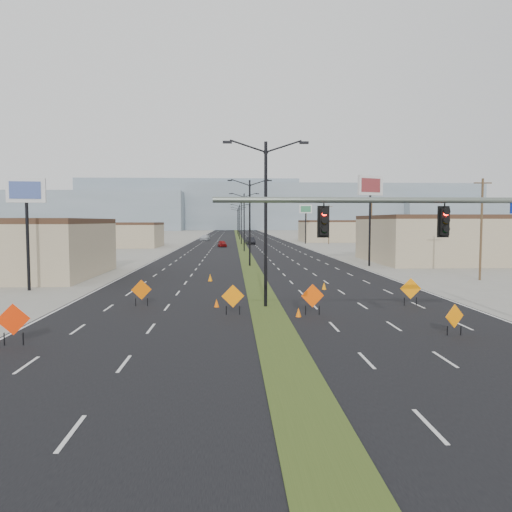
{
  "coord_description": "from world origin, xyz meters",
  "views": [
    {
      "loc": [
        -2.01,
        -18.16,
        5.24
      ],
      "look_at": [
        -0.63,
        11.01,
        3.2
      ],
      "focal_mm": 35.0,
      "sensor_mm": 36.0,
      "label": 1
    }
  ],
  "objects_px": {
    "streetlight_2": "(244,220)",
    "streetlight_0": "(266,218)",
    "streetlight_6": "(238,221)",
    "pole_sign_east_near": "(370,192)",
    "cone_0": "(217,303)",
    "streetlight_1": "(250,220)",
    "car_far": "(205,238)",
    "signal_mast": "(488,232)",
    "car_mid": "(250,241)",
    "streetlight_5": "(238,221)",
    "construction_sign_3": "(313,297)",
    "cone_3": "(210,278)",
    "car_left": "(222,244)",
    "pole_sign_east_far": "(306,212)",
    "streetlight_3": "(241,220)",
    "construction_sign_4": "(411,290)",
    "construction_sign_1": "(141,291)",
    "streetlight_4": "(240,221)",
    "cone_2": "(324,286)",
    "cone_1": "(298,312)",
    "construction_sign_5": "(454,317)",
    "construction_sign_2": "(233,297)",
    "pole_sign_west": "(26,200)",
    "construction_sign_0": "(13,321)"
  },
  "relations": [
    {
      "from": "streetlight_3",
      "to": "construction_sign_4",
      "type": "xyz_separation_m",
      "value": [
        8.99,
        -84.05,
        -4.4
      ]
    },
    {
      "from": "car_far",
      "to": "cone_3",
      "type": "xyz_separation_m",
      "value": [
        5.57,
        -93.0,
        -0.43
      ]
    },
    {
      "from": "streetlight_0",
      "to": "car_far",
      "type": "distance_m",
      "value": 106.75
    },
    {
      "from": "streetlight_1",
      "to": "pole_sign_east_far",
      "type": "xyz_separation_m",
      "value": [
        14.95,
        57.12,
        1.94
      ]
    },
    {
      "from": "streetlight_6",
      "to": "pole_sign_east_near",
      "type": "relative_size",
      "value": 0.95
    },
    {
      "from": "streetlight_0",
      "to": "streetlight_4",
      "type": "relative_size",
      "value": 1.0
    },
    {
      "from": "streetlight_2",
      "to": "streetlight_0",
      "type": "bearing_deg",
      "value": -90.0
    },
    {
      "from": "streetlight_1",
      "to": "cone_1",
      "type": "height_order",
      "value": "streetlight_1"
    },
    {
      "from": "car_left",
      "to": "construction_sign_5",
      "type": "distance_m",
      "value": 80.41
    },
    {
      "from": "signal_mast",
      "to": "construction_sign_3",
      "type": "distance_m",
      "value": 10.17
    },
    {
      "from": "streetlight_4",
      "to": "streetlight_5",
      "type": "bearing_deg",
      "value": 90.0
    },
    {
      "from": "streetlight_4",
      "to": "pole_sign_east_near",
      "type": "relative_size",
      "value": 0.95
    },
    {
      "from": "streetlight_1",
      "to": "car_mid",
      "type": "distance_m",
      "value": 55.3
    },
    {
      "from": "streetlight_2",
      "to": "cone_3",
      "type": "height_order",
      "value": "streetlight_2"
    },
    {
      "from": "construction_sign_2",
      "to": "cone_2",
      "type": "distance_m",
      "value": 12.2
    },
    {
      "from": "construction_sign_1",
      "to": "pole_sign_east_near",
      "type": "relative_size",
      "value": 0.16
    },
    {
      "from": "streetlight_3",
      "to": "pole_sign_east_far",
      "type": "xyz_separation_m",
      "value": [
        14.95,
        1.12,
        1.94
      ]
    },
    {
      "from": "car_far",
      "to": "construction_sign_2",
      "type": "height_order",
      "value": "construction_sign_2"
    },
    {
      "from": "car_far",
      "to": "construction_sign_5",
      "type": "relative_size",
      "value": 3.59
    },
    {
      "from": "streetlight_2",
      "to": "streetlight_6",
      "type": "xyz_separation_m",
      "value": [
        0.0,
        112.0,
        0.0
      ]
    },
    {
      "from": "streetlight_3",
      "to": "construction_sign_4",
      "type": "height_order",
      "value": "streetlight_3"
    },
    {
      "from": "car_left",
      "to": "construction_sign_1",
      "type": "xyz_separation_m",
      "value": [
        -3.49,
        -70.79,
        0.3
      ]
    },
    {
      "from": "cone_0",
      "to": "streetlight_1",
      "type": "bearing_deg",
      "value": 83.9
    },
    {
      "from": "signal_mast",
      "to": "streetlight_5",
      "type": "xyz_separation_m",
      "value": [
        -8.56,
        150.0,
        0.63
      ]
    },
    {
      "from": "car_left",
      "to": "construction_sign_1",
      "type": "height_order",
      "value": "construction_sign_1"
    },
    {
      "from": "streetlight_5",
      "to": "pole_sign_west",
      "type": "bearing_deg",
      "value": -97.54
    },
    {
      "from": "streetlight_0",
      "to": "car_far",
      "type": "relative_size",
      "value": 1.93
    },
    {
      "from": "streetlight_0",
      "to": "cone_0",
      "type": "height_order",
      "value": "streetlight_0"
    },
    {
      "from": "car_mid",
      "to": "car_far",
      "type": "xyz_separation_m",
      "value": [
        -11.54,
        23.15,
        -0.06
      ]
    },
    {
      "from": "streetlight_4",
      "to": "pole_sign_east_far",
      "type": "bearing_deg",
      "value": -60.92
    },
    {
      "from": "cone_1",
      "to": "signal_mast",
      "type": "bearing_deg",
      "value": -43.69
    },
    {
      "from": "car_mid",
      "to": "cone_2",
      "type": "distance_m",
      "value": 75.69
    },
    {
      "from": "construction_sign_0",
      "to": "construction_sign_1",
      "type": "height_order",
      "value": "construction_sign_0"
    },
    {
      "from": "construction_sign_5",
      "to": "signal_mast",
      "type": "bearing_deg",
      "value": -100.15
    },
    {
      "from": "cone_0",
      "to": "cone_1",
      "type": "relative_size",
      "value": 1.0
    },
    {
      "from": "streetlight_6",
      "to": "construction_sign_3",
      "type": "xyz_separation_m",
      "value": [
        2.44,
        -170.8,
        -4.38
      ]
    },
    {
      "from": "construction_sign_4",
      "to": "pole_sign_west",
      "type": "height_order",
      "value": "pole_sign_west"
    },
    {
      "from": "streetlight_2",
      "to": "pole_sign_east_far",
      "type": "height_order",
      "value": "streetlight_2"
    },
    {
      "from": "streetlight_3",
      "to": "construction_sign_2",
      "type": "relative_size",
      "value": 5.87
    },
    {
      "from": "car_left",
      "to": "pole_sign_east_far",
      "type": "relative_size",
      "value": 0.44
    },
    {
      "from": "car_far",
      "to": "construction_sign_2",
      "type": "bearing_deg",
      "value": -78.05
    },
    {
      "from": "streetlight_0",
      "to": "signal_mast",
      "type": "bearing_deg",
      "value": -49.46
    },
    {
      "from": "construction_sign_2",
      "to": "cone_1",
      "type": "height_order",
      "value": "construction_sign_2"
    },
    {
      "from": "cone_1",
      "to": "pole_sign_east_near",
      "type": "height_order",
      "value": "pole_sign_east_near"
    },
    {
      "from": "cone_2",
      "to": "cone_0",
      "type": "bearing_deg",
      "value": -136.89
    },
    {
      "from": "streetlight_0",
      "to": "cone_0",
      "type": "relative_size",
      "value": 18.96
    },
    {
      "from": "car_far",
      "to": "signal_mast",
      "type": "bearing_deg",
      "value": -73.17
    },
    {
      "from": "streetlight_3",
      "to": "cone_1",
      "type": "relative_size",
      "value": 18.91
    },
    {
      "from": "streetlight_2",
      "to": "streetlight_4",
      "type": "relative_size",
      "value": 1.0
    },
    {
      "from": "construction_sign_1",
      "to": "construction_sign_5",
      "type": "relative_size",
      "value": 1.14
    }
  ]
}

